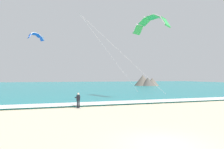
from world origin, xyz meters
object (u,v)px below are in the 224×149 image
object	(u,v)px
surfboard	(78,108)
kitesurfer	(78,100)
kite_primary	(151,22)
kite_distant	(35,36)

from	to	relation	value
surfboard	kitesurfer	xyz separation A→B (m)	(-0.01, 0.02, 0.91)
kite_primary	kite_distant	size ratio (longest dim) A/B	3.07
surfboard	kitesurfer	bearing A→B (deg)	111.10
kite_primary	kite_distant	distance (m)	30.53
kitesurfer	kite_primary	xyz separation A→B (m)	(10.81, 3.32, 10.32)
kitesurfer	kite_distant	bearing A→B (deg)	100.92
kite_primary	kite_distant	world-z (taller)	kite_distant
kite_distant	kitesurfer	bearing A→B (deg)	-79.08
kitesurfer	kite_primary	bearing A→B (deg)	17.05
surfboard	kite_distant	xyz separation A→B (m)	(-5.60, 29.01, 13.08)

